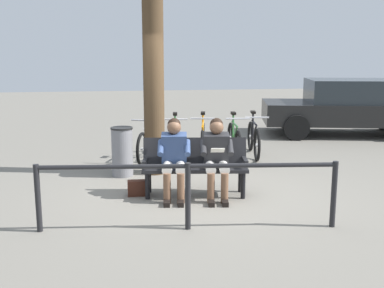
% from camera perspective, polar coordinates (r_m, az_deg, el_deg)
% --- Properties ---
extents(ground_plane, '(40.00, 40.00, 0.00)m').
position_cam_1_polar(ground_plane, '(7.23, 1.07, -6.32)').
color(ground_plane, slate).
extents(bench, '(1.65, 0.70, 0.87)m').
position_cam_1_polar(bench, '(7.19, 0.36, -2.24)').
color(bench, black).
rests_on(bench, ground).
extents(person_reading, '(0.53, 0.80, 1.20)m').
position_cam_1_polar(person_reading, '(7.01, 3.04, -1.28)').
color(person_reading, '#262628').
rests_on(person_reading, ground).
extents(person_companion, '(0.53, 0.80, 1.20)m').
position_cam_1_polar(person_companion, '(6.99, -2.20, -1.30)').
color(person_companion, '#334772').
rests_on(person_companion, ground).
extents(handbag, '(0.30, 0.15, 0.24)m').
position_cam_1_polar(handbag, '(7.24, -6.69, -5.37)').
color(handbag, '#3F1E14').
rests_on(handbag, ground).
extents(tree_trunk, '(0.37, 0.37, 3.70)m').
position_cam_1_polar(tree_trunk, '(8.30, -4.74, 8.91)').
color(tree_trunk, '#4C3823').
rests_on(tree_trunk, ground).
extents(litter_bin, '(0.39, 0.39, 0.88)m').
position_cam_1_polar(litter_bin, '(8.35, -8.53, -0.93)').
color(litter_bin, slate).
rests_on(litter_bin, ground).
extents(bicycle_purple, '(0.48, 1.67, 0.94)m').
position_cam_1_polar(bicycle_purple, '(9.97, 7.55, 0.61)').
color(bicycle_purple, black).
rests_on(bicycle_purple, ground).
extents(bicycle_green, '(0.48, 1.68, 0.94)m').
position_cam_1_polar(bicycle_green, '(9.75, 5.19, 0.42)').
color(bicycle_green, black).
rests_on(bicycle_green, ground).
extents(bicycle_blue, '(0.51, 1.66, 0.94)m').
position_cam_1_polar(bicycle_blue, '(9.74, 1.32, 0.45)').
color(bicycle_blue, black).
rests_on(bicycle_blue, ground).
extents(bicycle_orange, '(0.48, 1.68, 0.94)m').
position_cam_1_polar(bicycle_orange, '(9.63, -2.06, 0.32)').
color(bicycle_orange, black).
rests_on(bicycle_orange, ground).
extents(bicycle_silver, '(0.69, 1.60, 0.94)m').
position_cam_1_polar(bicycle_silver, '(9.53, -5.22, 0.16)').
color(bicycle_silver, black).
rests_on(bicycle_silver, ground).
extents(railing_fence, '(3.71, 0.48, 0.85)m').
position_cam_1_polar(railing_fence, '(5.74, -0.51, -4.66)').
color(railing_fence, black).
rests_on(railing_fence, ground).
extents(parked_car, '(4.50, 2.72, 1.47)m').
position_cam_1_polar(parked_car, '(13.03, 18.42, 4.46)').
color(parked_car, black).
rests_on(parked_car, ground).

